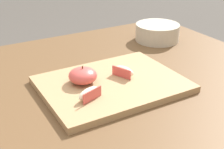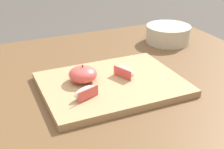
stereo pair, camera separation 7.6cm
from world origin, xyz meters
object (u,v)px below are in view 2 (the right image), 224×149
Objects in this scene: apple_half_skin_up at (83,74)px; ceramic_fruit_bowl at (168,33)px; apple_wedge_front at (125,72)px; cutting_board at (112,84)px; apple_wedge_right at (85,92)px.

apple_half_skin_up is 0.46× the size of ceramic_fruit_bowl.
cutting_board is at bearing -164.51° from apple_wedge_front.
apple_half_skin_up is at bearing 74.70° from apple_wedge_right.
ceramic_fruit_bowl is (0.34, 0.24, 0.02)m from cutting_board.
ceramic_fruit_bowl is at bearing 38.19° from apple_wedge_front.
cutting_board is 2.28× the size of ceramic_fruit_bowl.
apple_wedge_right is at bearing -105.30° from apple_half_skin_up.
ceramic_fruit_bowl is (0.41, 0.21, -0.01)m from apple_half_skin_up.
apple_half_skin_up is 0.12m from apple_wedge_front.
apple_wedge_right is 1.00× the size of apple_wedge_front.
apple_wedge_front is at bearing -141.81° from ceramic_fruit_bowl.
apple_half_skin_up is (-0.07, 0.03, 0.03)m from cutting_board.
cutting_board is 0.11m from apple_wedge_right.
apple_half_skin_up is 0.09m from apple_wedge_right.
apple_wedge_right is 0.41× the size of ceramic_fruit_bowl.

